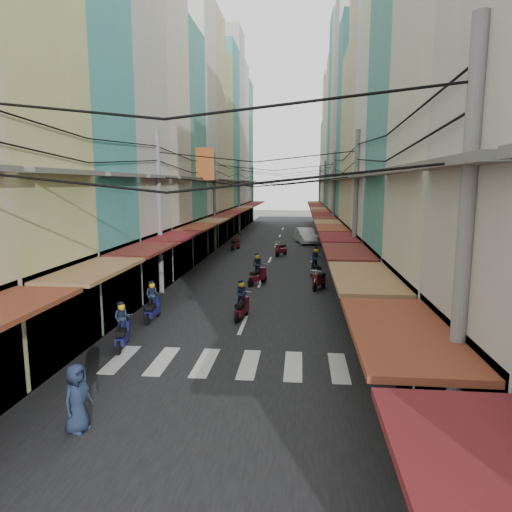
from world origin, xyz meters
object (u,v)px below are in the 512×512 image
Objects in this scene: white_car at (305,243)px; bicycle at (409,304)px; traffic_sign at (356,267)px; market_umbrella at (439,290)px.

bicycle is at bearing -90.63° from white_car.
traffic_sign reaches higher than white_car.
market_umbrella reaches higher than white_car.
traffic_sign is at bearing -97.65° from white_car.
white_car is 28.06m from market_umbrella.
white_car is 2.28× the size of market_umbrella.
bicycle is 6.00m from market_umbrella.
white_car reaches higher than bicycle.
bicycle is 0.59× the size of traffic_sign.
white_car is at bearing 98.96° from market_umbrella.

